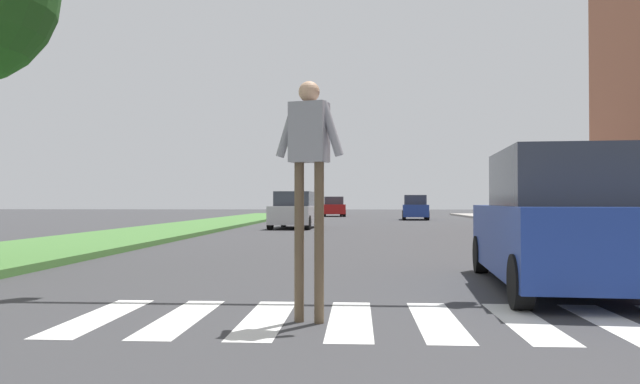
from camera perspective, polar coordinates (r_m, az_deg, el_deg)
The scene contains 9 objects.
ground_plane at distance 28.09m, azimuth 5.24°, elevation -3.44°, with size 140.00×140.00×0.00m, color #38383A.
crosswalk at distance 6.62m, azimuth 10.82°, elevation -11.69°, with size 7.65×2.20×0.01m.
median_strip at distance 27.20m, azimuth -12.99°, elevation -3.35°, with size 4.07×64.00×0.15m, color #477A38.
sidewalk_right at distance 27.96m, azimuth 24.74°, elevation -3.22°, with size 3.00×64.00×0.15m, color #9E9991.
pedestrian_performer at distance 6.33m, azimuth -1.02°, elevation 2.89°, with size 0.74×0.34×2.49m.
suv_crossing at distance 9.35m, azimuth 21.46°, elevation -2.76°, with size 2.28×4.73×1.97m.
sedan_midblock at distance 28.69m, azimuth -2.36°, elevation -1.80°, with size 2.11×4.45×1.71m.
sedan_distant at distance 42.88m, azimuth 8.85°, elevation -1.51°, with size 2.00×4.24×1.70m.
sedan_far_horizon at distance 51.83m, azimuth 1.24°, elevation -1.43°, with size 2.24×4.31×1.66m.
Camera 1 is at (-0.82, 1.95, 1.24)m, focal length 34.38 mm.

